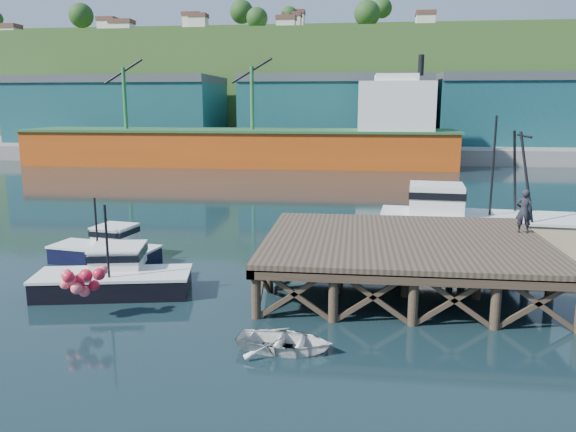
# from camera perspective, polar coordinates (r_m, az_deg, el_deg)

# --- Properties ---
(ground) EXTENTS (300.00, 300.00, 0.00)m
(ground) POSITION_cam_1_polar(r_m,az_deg,el_deg) (25.60, -0.94, -6.49)
(ground) COLOR black
(ground) RESTS_ON ground
(wharf) EXTENTS (12.00, 10.00, 2.62)m
(wharf) POSITION_cam_1_polar(r_m,az_deg,el_deg) (24.77, 11.71, -2.68)
(wharf) COLOR brown
(wharf) RESTS_ON ground
(far_quay) EXTENTS (160.00, 40.00, 2.00)m
(far_quay) POSITION_cam_1_polar(r_m,az_deg,el_deg) (94.45, 4.88, 7.11)
(far_quay) COLOR gray
(far_quay) RESTS_ON ground
(warehouse_left) EXTENTS (32.00, 16.00, 9.00)m
(warehouse_left) POSITION_cam_1_polar(r_m,az_deg,el_deg) (97.05, -16.65, 10.04)
(warehouse_left) COLOR #1A5255
(warehouse_left) RESTS_ON far_quay
(warehouse_mid) EXTENTS (28.00, 16.00, 9.00)m
(warehouse_mid) POSITION_cam_1_polar(r_m,az_deg,el_deg) (89.22, 4.82, 10.40)
(warehouse_mid) COLOR #1A5255
(warehouse_mid) RESTS_ON far_quay
(warehouse_right) EXTENTS (30.00, 16.00, 9.00)m
(warehouse_right) POSITION_cam_1_polar(r_m,az_deg,el_deg) (93.06, 23.88, 9.53)
(warehouse_right) COLOR #1A5255
(warehouse_right) RESTS_ON far_quay
(cargo_ship) EXTENTS (55.50, 10.00, 13.75)m
(cargo_ship) POSITION_cam_1_polar(r_m,az_deg,el_deg) (73.25, -2.42, 7.75)
(cargo_ship) COLOR #C34A12
(cargo_ship) RESTS_ON ground
(hillside) EXTENTS (220.00, 50.00, 22.00)m
(hillside) POSITION_cam_1_polar(r_m,az_deg,el_deg) (124.23, 5.48, 12.70)
(hillside) COLOR #2D511E
(hillside) RESTS_ON ground
(boat_navy) EXTENTS (5.70, 3.44, 3.41)m
(boat_navy) POSITION_cam_1_polar(r_m,az_deg,el_deg) (29.66, -17.86, -3.18)
(boat_navy) COLOR black
(boat_navy) RESTS_ON ground
(boat_black) EXTENTS (6.67, 5.54, 3.92)m
(boat_black) POSITION_cam_1_polar(r_m,az_deg,el_deg) (24.84, -17.21, -5.83)
(boat_black) COLOR black
(boat_black) RESTS_ON ground
(trawler) EXTENTS (11.12, 4.90, 7.23)m
(trawler) POSITION_cam_1_polar(r_m,az_deg,el_deg) (32.63, 18.51, -0.49)
(trawler) COLOR #CAB482
(trawler) RESTS_ON ground
(dinghy) EXTENTS (3.34, 2.56, 0.64)m
(dinghy) POSITION_cam_1_polar(r_m,az_deg,el_deg) (18.50, -0.33, -12.61)
(dinghy) COLOR silver
(dinghy) RESTS_ON ground
(dockworker) EXTENTS (0.80, 0.60, 1.98)m
(dockworker) POSITION_cam_1_polar(r_m,az_deg,el_deg) (27.28, 22.86, 0.47)
(dockworker) COLOR black
(dockworker) RESTS_ON wharf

